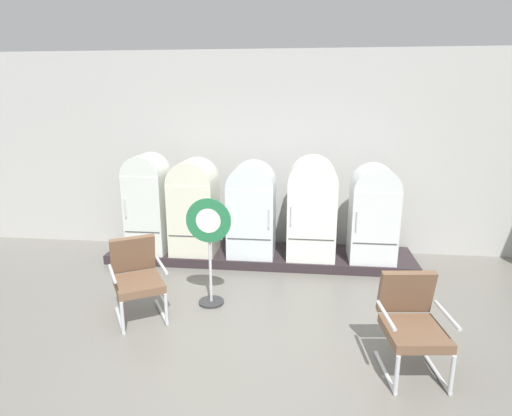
# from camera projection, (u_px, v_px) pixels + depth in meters

# --- Properties ---
(ground) EXTENTS (12.00, 10.00, 0.05)m
(ground) POSITION_uv_depth(u_px,v_px,m) (225.00, 384.00, 3.90)
(ground) COLOR slate
(back_wall) EXTENTS (11.76, 0.12, 3.25)m
(back_wall) POSITION_uv_depth(u_px,v_px,m) (264.00, 153.00, 6.99)
(back_wall) COLOR #BCBBB7
(back_wall) RESTS_ON ground
(display_plinth) EXTENTS (4.79, 0.95, 0.14)m
(display_plinth) POSITION_uv_depth(u_px,v_px,m) (260.00, 256.00, 6.78)
(display_plinth) COLOR #2F262A
(display_plinth) RESTS_ON ground
(refrigerator_0) EXTENTS (0.59, 0.62, 1.55)m
(refrigerator_0) POSITION_uv_depth(u_px,v_px,m) (148.00, 200.00, 6.62)
(refrigerator_0) COLOR silver
(refrigerator_0) RESTS_ON display_plinth
(refrigerator_1) EXTENTS (0.69, 0.69, 1.47)m
(refrigerator_1) POSITION_uv_depth(u_px,v_px,m) (194.00, 204.00, 6.58)
(refrigerator_1) COLOR silver
(refrigerator_1) RESTS_ON display_plinth
(refrigerator_2) EXTENTS (0.70, 0.67, 1.45)m
(refrigerator_2) POSITION_uv_depth(u_px,v_px,m) (252.00, 207.00, 6.48)
(refrigerator_2) COLOR white
(refrigerator_2) RESTS_ON display_plinth
(refrigerator_3) EXTENTS (0.72, 0.67, 1.55)m
(refrigerator_3) POSITION_uv_depth(u_px,v_px,m) (312.00, 205.00, 6.36)
(refrigerator_3) COLOR white
(refrigerator_3) RESTS_ON display_plinth
(refrigerator_4) EXTENTS (0.67, 0.64, 1.44)m
(refrigerator_4) POSITION_uv_depth(u_px,v_px,m) (374.00, 211.00, 6.26)
(refrigerator_4) COLOR white
(refrigerator_4) RESTS_ON display_plinth
(armchair_left) EXTENTS (0.80, 0.86, 0.93)m
(armchair_left) POSITION_uv_depth(u_px,v_px,m) (137.00, 275.00, 4.98)
(armchair_left) COLOR silver
(armchair_left) RESTS_ON ground
(armchair_right) EXTENTS (0.65, 0.75, 0.93)m
(armchair_right) POSITION_uv_depth(u_px,v_px,m) (412.00, 320.00, 3.97)
(armchair_right) COLOR silver
(armchair_right) RESTS_ON ground
(sign_stand) EXTENTS (0.55, 0.32, 1.37)m
(sign_stand) POSITION_uv_depth(u_px,v_px,m) (210.00, 250.00, 5.17)
(sign_stand) COLOR #2D2D30
(sign_stand) RESTS_ON ground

